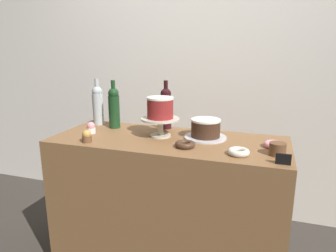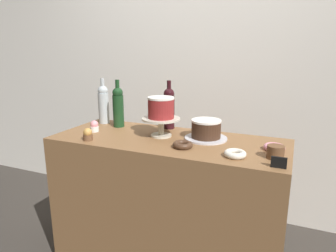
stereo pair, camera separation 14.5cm
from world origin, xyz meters
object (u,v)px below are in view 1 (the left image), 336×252
at_px(wine_bottle_dark_red, 166,107).
at_px(price_sign_chalkboard, 283,159).
at_px(white_layer_cake, 160,108).
at_px(cupcake_strawberry, 91,128).
at_px(cookie_stack, 278,149).
at_px(chocolate_round_cake, 206,128).
at_px(donut_sugar, 239,152).
at_px(donut_pink, 274,145).
at_px(wine_bottle_clear, 98,104).
at_px(cupcake_caramel, 87,136).
at_px(wine_bottle_green, 114,107).
at_px(cake_stand_pedestal, 160,124).
at_px(donut_chocolate, 185,144).

relative_size(wine_bottle_dark_red, price_sign_chalkboard, 4.65).
xyz_separation_m(white_layer_cake, price_sign_chalkboard, (0.71, -0.26, -0.16)).
height_order(cupcake_strawberry, cookie_stack, cupcake_strawberry).
bearing_deg(cupcake_strawberry, wine_bottle_dark_red, 33.06).
bearing_deg(chocolate_round_cake, donut_sugar, -47.59).
bearing_deg(donut_pink, wine_bottle_clear, 172.23).
xyz_separation_m(chocolate_round_cake, cupcake_strawberry, (-0.72, -0.12, -0.03)).
bearing_deg(cupcake_caramel, cookie_stack, 6.04).
distance_m(wine_bottle_green, wine_bottle_clear, 0.16).
relative_size(wine_bottle_green, donut_pink, 2.91).
xyz_separation_m(cupcake_caramel, price_sign_chalkboard, (1.07, -0.01, -0.01)).
bearing_deg(wine_bottle_clear, price_sign_chalkboard, -18.69).
height_order(wine_bottle_green, cupcake_strawberry, wine_bottle_green).
bearing_deg(wine_bottle_green, wine_bottle_clear, 162.40).
relative_size(white_layer_cake, price_sign_chalkboard, 2.32).
xyz_separation_m(cake_stand_pedestal, donut_chocolate, (0.20, -0.16, -0.06)).
xyz_separation_m(wine_bottle_dark_red, donut_chocolate, (0.23, -0.36, -0.13)).
bearing_deg(donut_chocolate, white_layer_cake, 142.06).
bearing_deg(wine_bottle_green, white_layer_cake, -16.05).
relative_size(wine_bottle_green, wine_bottle_clear, 1.00).
distance_m(white_layer_cake, donut_sugar, 0.56).
distance_m(white_layer_cake, cupcake_strawberry, 0.48).
bearing_deg(wine_bottle_clear, donut_chocolate, -23.26).
height_order(white_layer_cake, donut_sugar, white_layer_cake).
bearing_deg(wine_bottle_dark_red, wine_bottle_green, -164.56).
bearing_deg(wine_bottle_dark_red, donut_chocolate, -56.89).
distance_m(cupcake_strawberry, donut_pink, 1.12).
bearing_deg(cupcake_caramel, wine_bottle_clear, 111.75).
bearing_deg(donut_pink, chocolate_round_cake, 171.53).
height_order(cupcake_strawberry, donut_chocolate, cupcake_strawberry).
height_order(cake_stand_pedestal, cupcake_strawberry, cake_stand_pedestal).
relative_size(donut_sugar, donut_pink, 1.00).
relative_size(white_layer_cake, donut_chocolate, 1.45).
xyz_separation_m(cupcake_strawberry, price_sign_chalkboard, (1.15, -0.19, -0.01)).
height_order(donut_sugar, donut_chocolate, same).
xyz_separation_m(wine_bottle_clear, price_sign_chalkboard, (1.23, -0.42, -0.12)).
distance_m(chocolate_round_cake, donut_sugar, 0.33).
relative_size(cupcake_caramel, price_sign_chalkboard, 1.06).
bearing_deg(cupcake_caramel, donut_sugar, 3.63).
distance_m(chocolate_round_cake, cookie_stack, 0.45).
bearing_deg(donut_sugar, cupcake_strawberry, 172.63).
bearing_deg(wine_bottle_dark_red, price_sign_chalkboard, -32.02).
bearing_deg(donut_chocolate, cupcake_caramel, -171.01).
xyz_separation_m(wine_bottle_green, wine_bottle_dark_red, (0.34, 0.09, 0.00)).
relative_size(white_layer_cake, wine_bottle_dark_red, 0.50).
bearing_deg(white_layer_cake, cookie_stack, -11.24).
height_order(cupcake_strawberry, donut_pink, cupcake_strawberry).
bearing_deg(donut_pink, wine_bottle_dark_red, 163.46).
distance_m(white_layer_cake, cookie_stack, 0.71).
relative_size(cake_stand_pedestal, wine_bottle_dark_red, 0.72).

